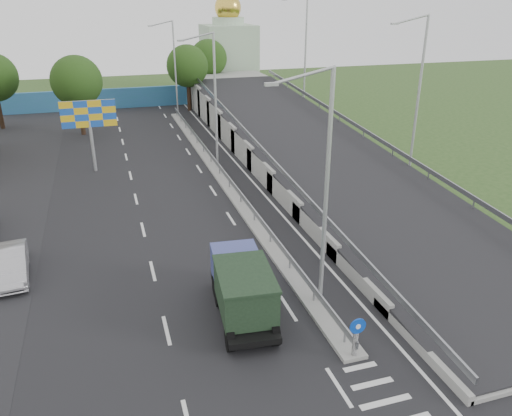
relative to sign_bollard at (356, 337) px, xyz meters
name	(u,v)px	position (x,y,z in m)	size (l,w,h in m)	color
ground	(384,401)	(0.00, -2.17, -1.03)	(160.00, 160.00, 0.00)	#2D4C1E
road_surface	(190,199)	(-3.00, 17.83, -1.03)	(26.00, 90.00, 0.04)	black
median	(220,175)	(0.00, 21.83, -0.93)	(1.00, 44.00, 0.20)	gray
overpass_ramp	(312,146)	(7.50, 21.83, 0.72)	(10.00, 50.00, 3.50)	gray
median_guardrail	(219,167)	(0.00, 21.83, -0.28)	(0.09, 44.00, 0.71)	gray
sign_bollard	(356,337)	(0.00, 0.00, 0.00)	(0.64, 0.23, 1.67)	black
lamp_post_near	(323,181)	(0.11, 3.83, 4.77)	(2.74, 0.18, 10.08)	#B2B5B7
lamp_post_mid	(213,94)	(0.11, 23.83, 4.77)	(2.74, 0.18, 10.08)	#B2B5B7
lamp_post_far	(173,63)	(0.11, 43.83, 4.77)	(2.74, 0.18, 10.08)	#B2B5B7
blue_wall	(135,97)	(-4.00, 49.83, 0.17)	(30.00, 0.50, 2.40)	teal
church	(229,53)	(10.00, 57.83, 4.28)	(7.00, 7.00, 13.80)	#B2CCAD
billboard	(89,118)	(-9.00, 25.83, 3.15)	(4.00, 0.24, 5.50)	#B2B5B7
tree_left_mid	(77,81)	(-10.00, 37.83, 4.14)	(4.80, 4.80, 7.60)	black
tree_median_far	(187,66)	(2.00, 45.83, 4.14)	(4.80, 4.80, 7.60)	black
tree_ramp_far	(208,58)	(6.00, 52.83, 4.14)	(4.80, 4.80, 7.60)	black
dump_truck	(242,287)	(-3.22, 4.04, 0.34)	(2.59, 5.78, 2.47)	black
parked_car_b	(10,264)	(-13.06, 10.30, -0.33)	(1.50, 4.29, 1.41)	#A8A7AC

